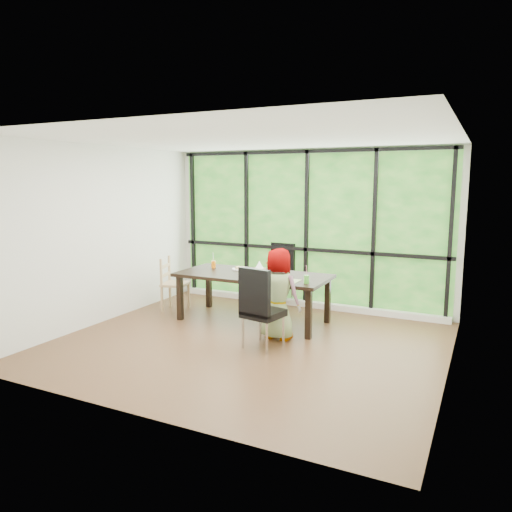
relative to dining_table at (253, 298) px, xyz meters
name	(u,v)px	position (x,y,z in m)	size (l,w,h in m)	color
ground	(249,343)	(0.41, -0.96, -0.38)	(5.00, 5.00, 0.00)	black
back_wall	(307,229)	(0.41, 1.29, 0.98)	(5.00, 5.00, 0.00)	silver
foliage_backdrop	(307,229)	(0.41, 1.27, 0.98)	(4.80, 0.02, 2.65)	#1A5019
window_mullions	(306,229)	(0.41, 1.23, 0.98)	(4.80, 0.06, 2.65)	black
window_sill	(304,303)	(0.41, 1.19, -0.33)	(4.80, 0.12, 0.10)	silver
dining_table	(253,298)	(0.00, 0.00, 0.00)	(2.33, 1.06, 0.75)	black
chair_window_leather	(277,275)	(-0.06, 1.08, 0.17)	(0.46, 0.46, 1.08)	black
chair_interior_leather	(263,307)	(0.65, -1.01, 0.17)	(0.46, 0.46, 1.08)	black
chair_end_beech	(175,284)	(-1.47, 0.01, 0.08)	(0.42, 0.40, 0.90)	tan
child_toddler	(270,286)	(0.00, 0.64, 0.06)	(0.32, 0.21, 0.87)	#CE6425
child_older	(279,294)	(0.69, -0.59, 0.26)	(0.62, 0.40, 1.27)	slate
placemat	(285,280)	(0.64, -0.25, 0.38)	(0.40, 0.29, 0.01)	tan
plate_far	(240,269)	(-0.35, 0.24, 0.38)	(0.25, 0.25, 0.02)	white
plate_near	(285,280)	(0.62, -0.21, 0.38)	(0.24, 0.24, 0.02)	white
orange_cup	(213,264)	(-0.81, 0.18, 0.43)	(0.07, 0.07, 0.12)	orange
green_cup	(306,279)	(0.97, -0.29, 0.43)	(0.07, 0.07, 0.12)	#4EC635
tissue_box	(259,272)	(0.18, -0.16, 0.44)	(0.15, 0.15, 0.13)	tan
crepe_rolls_far	(240,267)	(-0.35, 0.24, 0.41)	(0.15, 0.12, 0.04)	tan
crepe_rolls_near	(285,278)	(0.62, -0.21, 0.41)	(0.05, 0.12, 0.04)	tan
straw_white	(213,259)	(-0.81, 0.18, 0.53)	(0.01, 0.01, 0.20)	white
straw_pink	(307,272)	(0.97, -0.29, 0.53)	(0.01, 0.01, 0.20)	pink
tissue	(259,264)	(0.18, -0.16, 0.56)	(0.12, 0.12, 0.11)	white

